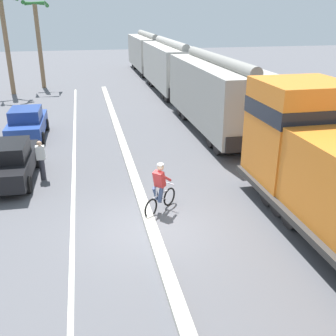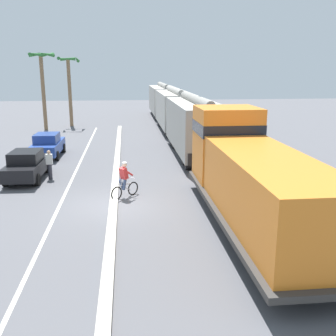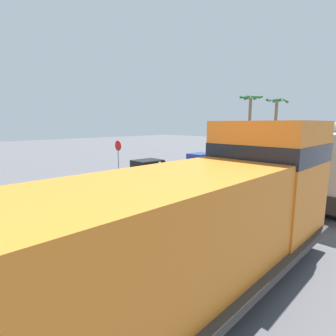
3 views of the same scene
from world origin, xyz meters
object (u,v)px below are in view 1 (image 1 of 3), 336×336
at_px(hopper_car_trailing, 147,52).
at_px(pedestrian_by_cars, 41,159).
at_px(hopper_car_lead, 216,94).
at_px(palm_tree_near, 37,28).
at_px(hopper_car_middle, 171,66).
at_px(parked_car_blue, 27,123).
at_px(parked_car_black, 9,162).
at_px(palm_tree_far, 4,21).
at_px(cyclist, 160,189).

xyz_separation_m(hopper_car_trailing, pedestrian_by_cars, (-8.94, -28.27, -1.23)).
distance_m(hopper_car_trailing, pedestrian_by_cars, 29.67).
distance_m(hopper_car_lead, palm_tree_near, 19.16).
xyz_separation_m(hopper_car_middle, hopper_car_trailing, (0.00, 11.60, 0.00)).
bearing_deg(parked_car_blue, pedestrian_by_cars, -78.62).
xyz_separation_m(hopper_car_trailing, parked_car_black, (-10.15, -28.19, -1.26)).
height_order(hopper_car_middle, pedestrian_by_cars, hopper_car_middle).
xyz_separation_m(hopper_car_trailing, palm_tree_near, (-10.45, -7.40, 2.91)).
height_order(parked_car_blue, palm_tree_far, palm_tree_far).
bearing_deg(hopper_car_middle, hopper_car_trailing, 90.00).
bearing_deg(pedestrian_by_cars, parked_car_blue, 101.38).
height_order(cyclist, pedestrian_by_cars, cyclist).
bearing_deg(palm_tree_near, hopper_car_trailing, 35.32).
distance_m(cyclist, palm_tree_far, 23.96).
relative_size(parked_car_blue, palm_tree_near, 0.59).
relative_size(hopper_car_lead, parked_car_blue, 2.51).
bearing_deg(palm_tree_near, cyclist, -77.18).
height_order(hopper_car_lead, pedestrian_by_cars, hopper_car_lead).
bearing_deg(hopper_car_middle, parked_car_blue, -133.25).
bearing_deg(palm_tree_far, parked_car_blue, -78.80).
relative_size(hopper_car_trailing, palm_tree_near, 1.47).
xyz_separation_m(parked_car_blue, palm_tree_far, (-2.49, 12.60, 4.76)).
distance_m(hopper_car_trailing, palm_tree_near, 13.13).
xyz_separation_m(parked_car_black, palm_tree_near, (-0.29, 20.78, 4.17)).
bearing_deg(hopper_car_middle, parked_car_black, -121.47).
bearing_deg(hopper_car_middle, palm_tree_near, 158.10).
relative_size(hopper_car_trailing, cyclist, 6.18).
relative_size(hopper_car_lead, hopper_car_middle, 1.00).
xyz_separation_m(parked_car_black, cyclist, (5.29, -3.75, 0.00)).
relative_size(parked_car_black, cyclist, 2.48).
xyz_separation_m(hopper_car_trailing, cyclist, (-4.86, -31.94, -1.26)).
bearing_deg(parked_car_black, cyclist, -35.33).
bearing_deg(hopper_car_trailing, palm_tree_near, -144.68).
distance_m(parked_car_blue, palm_tree_far, 13.70).
bearing_deg(palm_tree_far, cyclist, -70.70).
bearing_deg(hopper_car_middle, cyclist, -103.44).
xyz_separation_m(hopper_car_lead, parked_car_black, (-10.15, -4.99, -1.26)).
bearing_deg(hopper_car_lead, parked_car_black, -153.85).
xyz_separation_m(palm_tree_near, pedestrian_by_cars, (1.50, -20.86, -4.14)).
xyz_separation_m(hopper_car_lead, hopper_car_trailing, (0.00, 23.20, 0.00)).
distance_m(hopper_car_lead, parked_car_blue, 10.24).
bearing_deg(hopper_car_middle, hopper_car_lead, -90.00).
bearing_deg(hopper_car_middle, pedestrian_by_cars, -118.21).
height_order(hopper_car_middle, palm_tree_near, palm_tree_near).
height_order(hopper_car_lead, parked_car_black, hopper_car_lead).
bearing_deg(parked_car_black, hopper_car_lead, 26.15).
relative_size(cyclist, palm_tree_far, 0.23).
bearing_deg(palm_tree_far, hopper_car_middle, -8.25).
bearing_deg(cyclist, palm_tree_near, 102.82).
xyz_separation_m(hopper_car_middle, parked_car_blue, (-10.13, -10.77, -1.26)).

